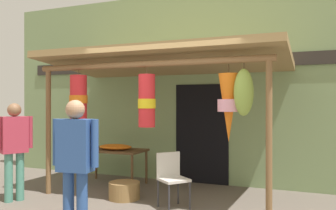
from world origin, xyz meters
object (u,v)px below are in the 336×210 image
Objects in this scene: folding_chair at (171,175)px; flower_heap_on_table at (116,147)px; vendor_in_orange at (75,158)px; customer_foreground at (14,143)px; display_table at (113,153)px; wicker_basket_by_table at (124,190)px.

flower_heap_on_table is at bearing 147.97° from folding_chair.
vendor_in_orange is 1.02× the size of customer_foreground.
wicker_basket_by_table is (0.77, -0.89, -0.48)m from display_table.
customer_foreground is (-0.84, -1.70, 0.33)m from display_table.
flower_heap_on_table is 0.42× the size of customer_foreground.
customer_foreground is (-1.99, 1.01, -0.02)m from vendor_in_orange.
vendor_in_orange reaches higher than display_table.
folding_chair is at bearing -32.03° from flower_heap_on_table.
wicker_basket_by_table is 1.98m from customer_foreground.
flower_heap_on_table is at bearing 61.10° from customer_foreground.
display_table is at bearing 148.74° from folding_chair.
flower_heap_on_table reaches higher than display_table.
folding_chair is (1.59, -0.99, -0.25)m from flower_heap_on_table.
flower_heap_on_table reaches higher than wicker_basket_by_table.
display_table is 1.93m from customer_foreground.
vendor_in_orange reaches higher than folding_chair.
display_table is 1.55× the size of folding_chair.
vendor_in_orange is (1.06, -2.69, 0.23)m from flower_heap_on_table.
folding_chair is at bearing -31.26° from display_table.
folding_chair reaches higher than display_table.
wicker_basket_by_table is (-0.91, 0.12, -0.36)m from folding_chair.
folding_chair is at bearing -7.70° from wicker_basket_by_table.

